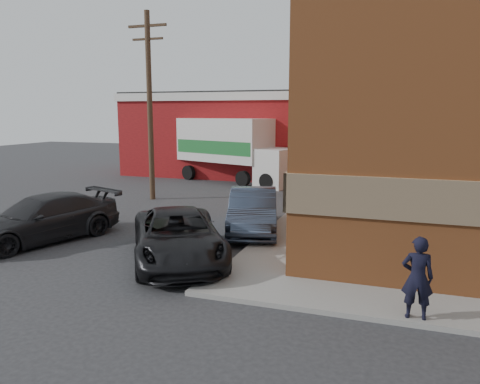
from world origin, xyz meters
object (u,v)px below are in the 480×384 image
Objects in this scene: warehouse at (249,134)px; suv_a at (178,236)px; sedan at (253,211)px; man at (417,278)px; suv_b at (42,219)px; utility_pole at (150,103)px; box_truck at (234,146)px.

suv_a is at bearing -77.93° from warehouse.
warehouse is 20.01m from suv_a.
warehouse is 3.45× the size of sedan.
man reaches higher than sedan.
suv_a is 5.30m from suv_b.
suv_a is (5.66, -8.46, -4.01)m from utility_pole.
warehouse is 3.08× the size of suv_b.
warehouse is 1.81× the size of utility_pole.
sedan is at bearing 48.28° from suv_b.
suv_b is at bearing -167.18° from sedan.
suv_a is at bearing -56.21° from utility_pole.
box_truck is at bearing 96.97° from sedan.
warehouse is at bearing -67.72° from man.
suv_a is 15.73m from box_truck.
utility_pole reaches higher than sedan.
box_truck reaches higher than suv_b.
suv_a is (-1.04, -3.93, -0.04)m from sedan.
box_truck is at bearing -63.43° from man.
suv_b is (-1.12, -19.01, -2.05)m from warehouse.
utility_pole is 9.01m from sedan.
suv_b is (-6.32, -3.48, -0.01)m from sedan.
sedan is at bearing -71.49° from warehouse.
box_truck is at bearing 74.08° from utility_pole.
man is 0.37× the size of sedan.
man is 6.78m from suv_a.
man is 0.21× the size of box_truck.
man is 12.00m from suv_b.
sedan is 0.57× the size of box_truck.
box_truck reaches higher than sedan.
suv_a is 0.65× the size of box_truck.
man is 20.11m from box_truck.
sedan is at bearing 43.72° from suv_a.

